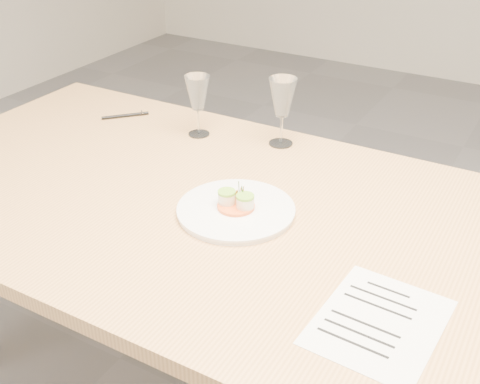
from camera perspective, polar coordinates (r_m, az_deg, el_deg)
The scene contains 6 objects.
dining_table at distance 1.47m, azimuth 6.40°, elevation -5.83°, with size 2.40×1.00×0.75m.
dinner_plate at distance 1.48m, azimuth -0.37°, elevation -1.62°, with size 0.29×0.29×0.08m.
recipe_sheet at distance 1.20m, azimuth 13.02°, elevation -11.90°, with size 0.24×0.29×0.00m.
ballpoint_pen at distance 2.06m, azimuth -10.81°, elevation 7.13°, with size 0.12×0.12×0.01m.
wine_glass_0 at distance 1.85m, azimuth -4.05°, elevation 9.24°, with size 0.08×0.08×0.19m.
wine_glass_1 at distance 1.78m, azimuth 4.04°, elevation 8.81°, with size 0.08×0.08×0.21m.
Camera 1 is at (0.45, -1.11, 1.53)m, focal length 45.00 mm.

